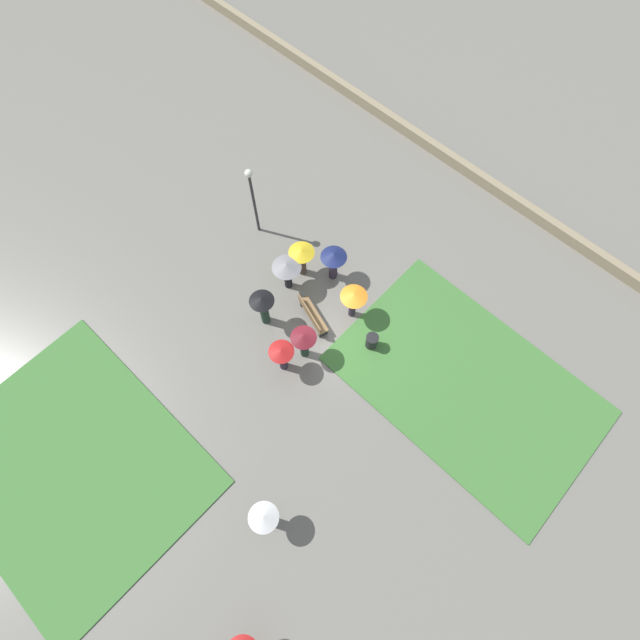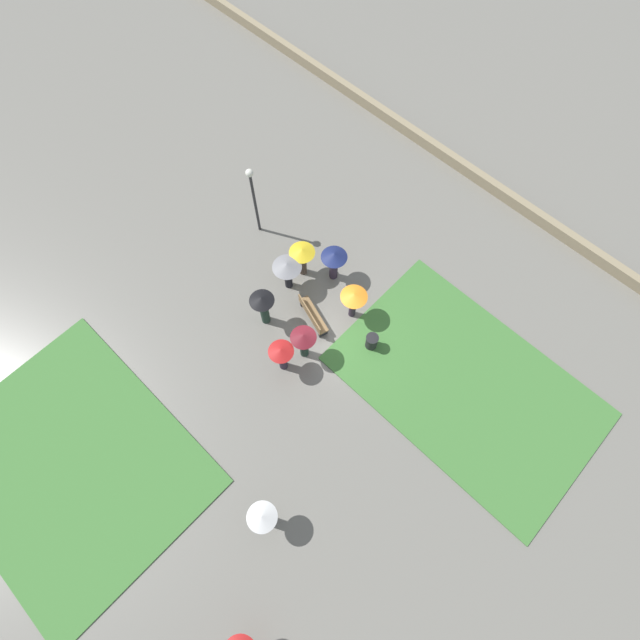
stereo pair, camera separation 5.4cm
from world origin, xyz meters
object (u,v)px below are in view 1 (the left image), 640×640
at_px(crowd_person_grey, 287,269).
at_px(trash_bin, 372,341).
at_px(crowd_person_navy, 334,259).
at_px(crowd_person_orange, 354,299).
at_px(lone_walker_far_path, 265,518).
at_px(crowd_person_red, 282,355).
at_px(crowd_person_maroon, 304,341).
at_px(park_bench, 312,315).
at_px(lamp_post, 252,193).
at_px(crowd_person_black, 263,306).
at_px(crowd_person_yellow, 302,255).

bearing_deg(crowd_person_grey, trash_bin, 160.57).
height_order(crowd_person_navy, crowd_person_orange, crowd_person_navy).
bearing_deg(lone_walker_far_path, crowd_person_orange, -144.60).
relative_size(crowd_person_red, crowd_person_maroon, 0.94).
bearing_deg(park_bench, lone_walker_far_path, 139.92).
bearing_deg(crowd_person_red, crowd_person_grey, 25.01).
relative_size(lamp_post, crowd_person_grey, 2.22).
bearing_deg(lamp_post, crowd_person_black, 140.09).
relative_size(crowd_person_orange, lone_walker_far_path, 0.95).
bearing_deg(crowd_person_black, crowd_person_grey, -41.39).
xyz_separation_m(crowd_person_yellow, lone_walker_far_path, (-6.09, 7.96, -0.01)).
relative_size(lamp_post, crowd_person_black, 1.94).
bearing_deg(crowd_person_grey, crowd_person_navy, -146.50).
height_order(crowd_person_yellow, lone_walker_far_path, lone_walker_far_path).
bearing_deg(lone_walker_far_path, crowd_person_grey, -126.15).
bearing_deg(lamp_post, crowd_person_orange, 177.38).
bearing_deg(lone_walker_far_path, crowd_person_navy, -136.81).
relative_size(crowd_person_orange, crowd_person_grey, 1.01).
xyz_separation_m(crowd_person_navy, crowd_person_orange, (-1.79, 0.79, 0.03)).
bearing_deg(crowd_person_yellow, crowd_person_grey, -150.04).
bearing_deg(crowd_person_navy, crowd_person_grey, 164.21).
height_order(crowd_person_navy, crowd_person_maroon, crowd_person_maroon).
distance_m(park_bench, crowd_person_yellow, 2.48).
relative_size(trash_bin, lone_walker_far_path, 0.44).
distance_m(park_bench, trash_bin, 2.62).
relative_size(lamp_post, crowd_person_red, 2.20).
xyz_separation_m(crowd_person_red, crowd_person_maroon, (-0.22, -0.95, 0.12)).
bearing_deg(crowd_person_black, crowd_person_maroon, -145.29).
height_order(crowd_person_navy, crowd_person_red, crowd_person_navy).
height_order(trash_bin, crowd_person_maroon, crowd_person_maroon).
bearing_deg(lone_walker_far_path, lamp_post, -118.85).
bearing_deg(lamp_post, crowd_person_maroon, 153.13).
xyz_separation_m(crowd_person_black, crowd_person_grey, (0.49, -1.80, 0.02)).
relative_size(park_bench, crowd_person_orange, 1.05).
relative_size(crowd_person_black, lone_walker_far_path, 1.08).
height_order(lamp_post, crowd_person_red, lamp_post).
bearing_deg(crowd_person_orange, park_bench, -142.93).
relative_size(trash_bin, crowd_person_maroon, 0.44).
bearing_deg(crowd_person_grey, park_bench, 141.38).
height_order(crowd_person_orange, crowd_person_maroon, crowd_person_maroon).
distance_m(trash_bin, crowd_person_red, 3.66).
distance_m(park_bench, lone_walker_far_path, 7.85).
bearing_deg(crowd_person_orange, lamp_post, 160.85).
height_order(park_bench, lone_walker_far_path, lone_walker_far_path).
distance_m(crowd_person_navy, crowd_person_black, 3.48).
height_order(crowd_person_yellow, crowd_person_orange, crowd_person_yellow).
distance_m(crowd_person_red, crowd_person_maroon, 0.98).
relative_size(trash_bin, crowd_person_black, 0.41).
bearing_deg(crowd_person_navy, crowd_person_black, -172.24).
bearing_deg(crowd_person_grey, crowd_person_maroon, 122.94).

